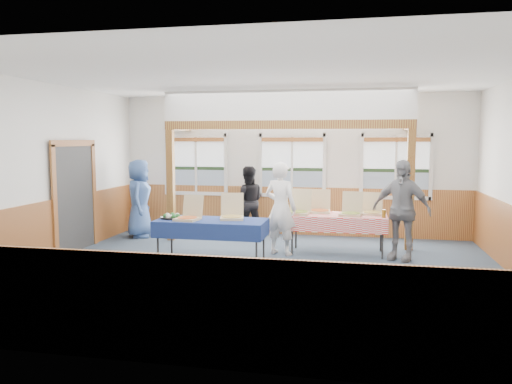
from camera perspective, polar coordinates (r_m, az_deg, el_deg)
floor at (r=8.32m, az=1.00°, el=-9.24°), size 8.00×8.00×0.00m
ceiling at (r=8.09m, az=1.04°, el=13.19°), size 8.00×8.00×0.00m
wall_back at (r=11.51m, az=4.17°, el=3.06°), size 8.00×0.00×8.00m
wall_front at (r=4.67m, az=-6.75°, el=-1.27°), size 8.00×0.00×8.00m
wall_left at (r=9.61m, az=-23.16°, el=2.02°), size 0.00×8.00×8.00m
wainscot_back at (r=11.58m, az=4.11°, el=-2.14°), size 7.98×0.05×1.10m
wainscot_front at (r=4.93m, az=-6.50°, el=-13.42°), size 7.98×0.05×1.10m
wainscot_left at (r=9.72m, az=-22.78°, el=-4.17°), size 0.05×6.98×1.10m
cased_opening at (r=10.39m, az=-20.05°, el=-0.65°), size 0.06×1.30×2.10m
window_left at (r=11.97m, az=-6.87°, el=3.52°), size 1.56×0.10×1.46m
window_mid at (r=11.46m, az=4.14°, el=3.44°), size 1.56×0.10×1.46m
window_right at (r=11.40m, az=15.70°, el=3.22°), size 1.56×0.10×1.46m
post_left at (r=10.98m, az=-9.72°, el=0.76°), size 0.15×0.15×2.40m
post_right at (r=10.30m, az=17.21°, el=0.23°), size 0.15×0.15×2.40m
cross_beam at (r=10.31m, az=3.35°, el=7.67°), size 5.15×0.18×0.18m
table_left at (r=9.00m, az=-5.12°, el=-3.51°), size 2.06×1.12×0.76m
table_right at (r=9.73m, az=9.29°, el=-2.87°), size 1.99×1.27×0.76m
pizza_box_a at (r=9.00m, az=-7.73°, el=-2.77°), size 0.45×0.53×0.43m
pizza_box_b at (r=9.04m, az=-2.76°, el=-2.67°), size 0.51×0.58×0.45m
pizza_box_c at (r=9.67m, az=4.86°, el=-2.11°), size 0.48×0.56×0.47m
pizza_box_d at (r=9.92m, az=7.32°, el=-1.95°), size 0.42×0.51×0.44m
pizza_box_e at (r=9.63m, az=10.81°, el=-2.25°), size 0.46×0.53×0.44m
pizza_box_f at (r=9.85m, az=13.14°, el=-2.13°), size 0.41×0.48×0.41m
veggie_tray at (r=9.22m, az=-9.60°, el=-2.80°), size 0.42×0.42×0.09m
drink_glass at (r=9.47m, az=14.40°, el=-2.41°), size 0.07×0.07×0.15m
woman_white at (r=9.49m, az=2.83°, el=-1.88°), size 0.75×0.62×1.78m
woman_black at (r=11.23m, az=-0.98°, el=-1.11°), size 0.92×0.81×1.60m
man_blue at (r=11.50m, az=-13.20°, el=-0.72°), size 0.75×0.97×1.75m
person_grey at (r=9.42m, az=16.25°, el=-1.99°), size 1.16×0.85×1.83m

